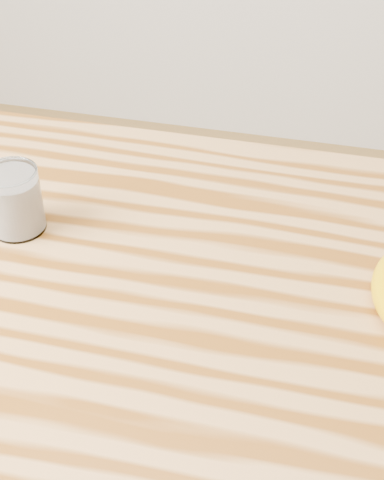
# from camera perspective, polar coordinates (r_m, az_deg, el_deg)

# --- Properties ---
(table) EXTENTS (1.20, 0.80, 0.90)m
(table) POSITION_cam_1_polar(r_m,az_deg,el_deg) (1.04, -2.00, -8.56)
(table) COLOR #B47F45
(table) RESTS_ON ground
(smoothie_glass) EXTENTS (0.08, 0.08, 0.10)m
(smoothie_glass) POSITION_cam_1_polar(r_m,az_deg,el_deg) (1.04, -14.91, 3.22)
(smoothie_glass) COLOR white
(smoothie_glass) RESTS_ON table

